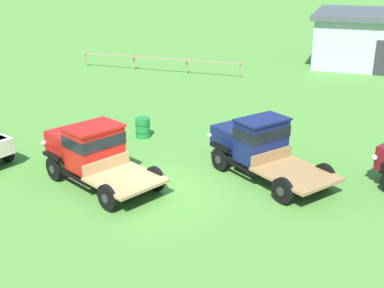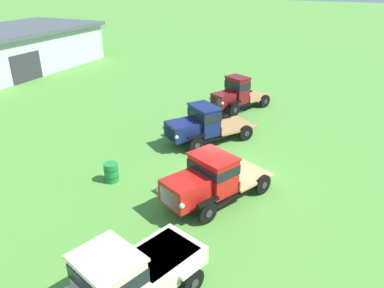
{
  "view_description": "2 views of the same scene",
  "coord_description": "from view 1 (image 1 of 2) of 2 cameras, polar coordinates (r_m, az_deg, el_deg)",
  "views": [
    {
      "loc": [
        6.25,
        -13.6,
        7.37
      ],
      "look_at": [
        0.66,
        2.2,
        1.0
      ],
      "focal_mm": 45.0,
      "sensor_mm": 36.0,
      "label": 1
    },
    {
      "loc": [
        -14.59,
        -4.73,
        8.75
      ],
      "look_at": [
        0.66,
        2.2,
        1.0
      ],
      "focal_mm": 35.0,
      "sensor_mm": 36.0,
      "label": 2
    }
  ],
  "objects": [
    {
      "name": "paddock_fence",
      "position": [
        34.47,
        -3.98,
        9.83
      ],
      "size": [
        12.05,
        0.37,
        1.14
      ],
      "color": "#997F60",
      "rests_on": "ground"
    },
    {
      "name": "ground_plane",
      "position": [
        16.69,
        -4.69,
        -5.48
      ],
      "size": [
        240.0,
        240.0,
        0.0
      ],
      "primitive_type": "plane",
      "color": "#518E38"
    },
    {
      "name": "vintage_truck_midrow_center",
      "position": [
        17.76,
        7.81,
        -0.04
      ],
      "size": [
        5.33,
        4.54,
        2.14
      ],
      "color": "black",
      "rests_on": "ground"
    },
    {
      "name": "oil_drum_beside_row",
      "position": [
        21.52,
        -5.85,
        1.93
      ],
      "size": [
        0.67,
        0.67,
        0.9
      ],
      "color": "#1E7F33",
      "rests_on": "ground"
    },
    {
      "name": "vintage_truck_second_in_line",
      "position": [
        17.35,
        -11.91,
        -0.7
      ],
      "size": [
        5.38,
        3.84,
        2.1
      ],
      "color": "black",
      "rests_on": "ground"
    }
  ]
}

